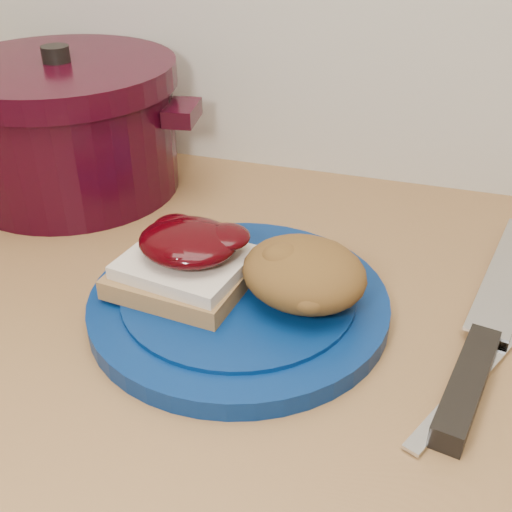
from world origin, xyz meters
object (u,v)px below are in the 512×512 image
(butter_knife, at_px, (468,386))
(dutch_oven, at_px, (67,126))
(chef_knife, at_px, (480,349))
(pepper_grinder, at_px, (111,123))
(plate, at_px, (239,304))

(butter_knife, xyz_separation_m, dutch_oven, (-0.48, 0.23, 0.08))
(butter_knife, distance_m, dutch_oven, 0.54)
(dutch_oven, bearing_deg, chef_knife, -21.24)
(chef_knife, height_order, dutch_oven, dutch_oven)
(chef_knife, xyz_separation_m, butter_knife, (-0.01, -0.04, -0.01))
(pepper_grinder, bearing_deg, plate, -43.92)
(plate, xyz_separation_m, chef_knife, (0.21, -0.00, 0.00))
(chef_knife, xyz_separation_m, dutch_oven, (-0.49, 0.19, 0.07))
(dutch_oven, bearing_deg, butter_knife, -25.53)
(plate, relative_size, butter_knife, 1.55)
(butter_knife, bearing_deg, chef_knife, 13.43)
(chef_knife, distance_m, dutch_oven, 0.53)
(chef_knife, bearing_deg, butter_knife, -179.85)
(plate, bearing_deg, pepper_grinder, 136.08)
(butter_knife, height_order, dutch_oven, dutch_oven)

